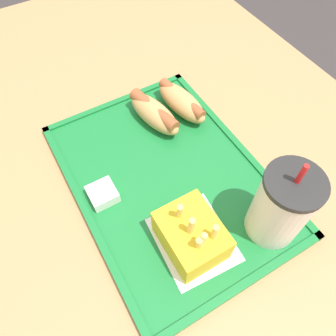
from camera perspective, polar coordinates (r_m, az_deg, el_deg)
ground_plane at (r=1.29m, az=-0.51°, el=-22.71°), size 8.00×8.00×0.00m
dining_table at (r=0.92m, az=-0.69°, el=-18.04°), size 1.48×0.98×0.77m
food_tray at (r=0.58m, az=0.00°, el=-1.92°), size 0.44×0.31×0.01m
paper_napkin at (r=0.52m, az=4.42°, el=-12.29°), size 0.13×0.12×0.00m
soda_cup at (r=0.49m, az=19.15°, el=-6.31°), size 0.08×0.08×0.17m
hot_dog_far at (r=0.65m, az=2.37°, el=11.48°), size 0.13×0.07×0.05m
hot_dog_near at (r=0.63m, az=-2.41°, el=9.56°), size 0.14×0.07×0.05m
fries_carton at (r=0.49m, az=4.10°, el=-11.71°), size 0.10×0.08×0.10m
sauce_cup_mayo at (r=0.55m, az=-11.32°, el=-4.42°), size 0.04×0.04×0.02m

